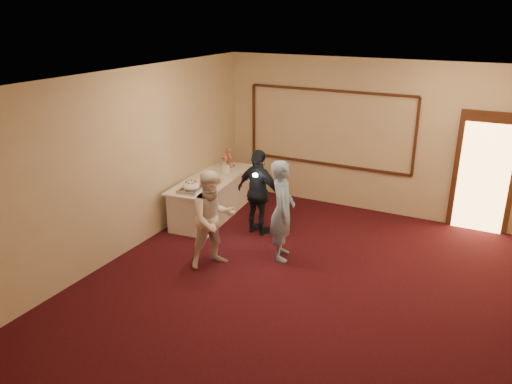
{
  "coord_description": "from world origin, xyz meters",
  "views": [
    {
      "loc": [
        2.39,
        -5.95,
        3.84
      ],
      "look_at": [
        -0.96,
        0.58,
        1.15
      ],
      "focal_mm": 35.0,
      "sensor_mm": 36.0,
      "label": 1
    }
  ],
  "objects_px": {
    "cupcake_stand": "(228,159)",
    "guest": "(259,193)",
    "buffet_table": "(212,196)",
    "plate_stack_b": "(226,169)",
    "man": "(282,210)",
    "woman": "(213,219)",
    "pavlova_tray": "(191,187)",
    "tart": "(214,182)",
    "plate_stack_a": "(208,174)"
  },
  "relations": [
    {
      "from": "pavlova_tray",
      "to": "woman",
      "type": "bearing_deg",
      "value": -41.75
    },
    {
      "from": "buffet_table",
      "to": "woman",
      "type": "distance_m",
      "value": 2.1
    },
    {
      "from": "buffet_table",
      "to": "pavlova_tray",
      "type": "distance_m",
      "value": 0.95
    },
    {
      "from": "tart",
      "to": "man",
      "type": "relative_size",
      "value": 0.18
    },
    {
      "from": "plate_stack_a",
      "to": "plate_stack_b",
      "type": "relative_size",
      "value": 1.02
    },
    {
      "from": "plate_stack_a",
      "to": "woman",
      "type": "distance_m",
      "value": 2.07
    },
    {
      "from": "cupcake_stand",
      "to": "man",
      "type": "xyz_separation_m",
      "value": [
        2.08,
        -1.84,
        -0.1
      ]
    },
    {
      "from": "cupcake_stand",
      "to": "guest",
      "type": "xyz_separation_m",
      "value": [
        1.32,
        -1.17,
        -0.14
      ]
    },
    {
      "from": "buffet_table",
      "to": "man",
      "type": "xyz_separation_m",
      "value": [
        1.96,
        -1.01,
        0.44
      ]
    },
    {
      "from": "woman",
      "to": "guest",
      "type": "distance_m",
      "value": 1.4
    },
    {
      "from": "plate_stack_b",
      "to": "tart",
      "type": "relative_size",
      "value": 0.63
    },
    {
      "from": "guest",
      "to": "cupcake_stand",
      "type": "bearing_deg",
      "value": -30.42
    },
    {
      "from": "plate_stack_b",
      "to": "tart",
      "type": "height_order",
      "value": "plate_stack_b"
    },
    {
      "from": "buffet_table",
      "to": "tart",
      "type": "xyz_separation_m",
      "value": [
        0.19,
        -0.23,
        0.41
      ]
    },
    {
      "from": "plate_stack_a",
      "to": "woman",
      "type": "relative_size",
      "value": 0.12
    },
    {
      "from": "plate_stack_a",
      "to": "buffet_table",
      "type": "bearing_deg",
      "value": 27.51
    },
    {
      "from": "man",
      "to": "tart",
      "type": "bearing_deg",
      "value": 44.47
    },
    {
      "from": "tart",
      "to": "guest",
      "type": "xyz_separation_m",
      "value": [
        1.01,
        -0.11,
        -0.02
      ]
    },
    {
      "from": "plate_stack_b",
      "to": "woman",
      "type": "xyz_separation_m",
      "value": [
        1.03,
        -2.14,
        -0.07
      ]
    },
    {
      "from": "cupcake_stand",
      "to": "guest",
      "type": "distance_m",
      "value": 1.77
    },
    {
      "from": "buffet_table",
      "to": "man",
      "type": "height_order",
      "value": "man"
    },
    {
      "from": "plate_stack_b",
      "to": "guest",
      "type": "relative_size",
      "value": 0.12
    },
    {
      "from": "cupcake_stand",
      "to": "woman",
      "type": "xyz_separation_m",
      "value": [
        1.23,
        -2.56,
        -0.14
      ]
    },
    {
      "from": "cupcake_stand",
      "to": "man",
      "type": "bearing_deg",
      "value": -41.5
    },
    {
      "from": "guest",
      "to": "man",
      "type": "bearing_deg",
      "value": 149.73
    },
    {
      "from": "man",
      "to": "woman",
      "type": "height_order",
      "value": "man"
    },
    {
      "from": "plate_stack_a",
      "to": "woman",
      "type": "bearing_deg",
      "value": -55.63
    },
    {
      "from": "buffet_table",
      "to": "plate_stack_a",
      "type": "relative_size",
      "value": 12.11
    },
    {
      "from": "plate_stack_b",
      "to": "cupcake_stand",
      "type": "bearing_deg",
      "value": 115.13
    },
    {
      "from": "tart",
      "to": "woman",
      "type": "relative_size",
      "value": 0.19
    },
    {
      "from": "pavlova_tray",
      "to": "cupcake_stand",
      "type": "relative_size",
      "value": 1.23
    },
    {
      "from": "woman",
      "to": "man",
      "type": "bearing_deg",
      "value": -14.49
    },
    {
      "from": "cupcake_stand",
      "to": "tart",
      "type": "relative_size",
      "value": 1.46
    },
    {
      "from": "plate_stack_b",
      "to": "man",
      "type": "height_order",
      "value": "man"
    },
    {
      "from": "pavlova_tray",
      "to": "tart",
      "type": "distance_m",
      "value": 0.6
    },
    {
      "from": "cupcake_stand",
      "to": "plate_stack_b",
      "type": "relative_size",
      "value": 2.3
    },
    {
      "from": "woman",
      "to": "cupcake_stand",
      "type": "bearing_deg",
      "value": 60.79
    },
    {
      "from": "cupcake_stand",
      "to": "woman",
      "type": "height_order",
      "value": "woman"
    },
    {
      "from": "buffet_table",
      "to": "pavlova_tray",
      "type": "xyz_separation_m",
      "value": [
        0.09,
        -0.82,
        0.46
      ]
    },
    {
      "from": "pavlova_tray",
      "to": "woman",
      "type": "height_order",
      "value": "woman"
    },
    {
      "from": "cupcake_stand",
      "to": "tart",
      "type": "xyz_separation_m",
      "value": [
        0.31,
        -1.06,
        -0.13
      ]
    },
    {
      "from": "buffet_table",
      "to": "woman",
      "type": "relative_size",
      "value": 1.5
    },
    {
      "from": "cupcake_stand",
      "to": "guest",
      "type": "height_order",
      "value": "guest"
    },
    {
      "from": "woman",
      "to": "guest",
      "type": "bearing_deg",
      "value": 31.56
    },
    {
      "from": "plate_stack_b",
      "to": "plate_stack_a",
      "type": "bearing_deg",
      "value": -107.07
    },
    {
      "from": "buffet_table",
      "to": "plate_stack_b",
      "type": "distance_m",
      "value": 0.62
    },
    {
      "from": "plate_stack_a",
      "to": "man",
      "type": "relative_size",
      "value": 0.12
    },
    {
      "from": "buffet_table",
      "to": "woman",
      "type": "height_order",
      "value": "woman"
    },
    {
      "from": "cupcake_stand",
      "to": "plate_stack_b",
      "type": "height_order",
      "value": "cupcake_stand"
    },
    {
      "from": "buffet_table",
      "to": "man",
      "type": "distance_m",
      "value": 2.25
    }
  ]
}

